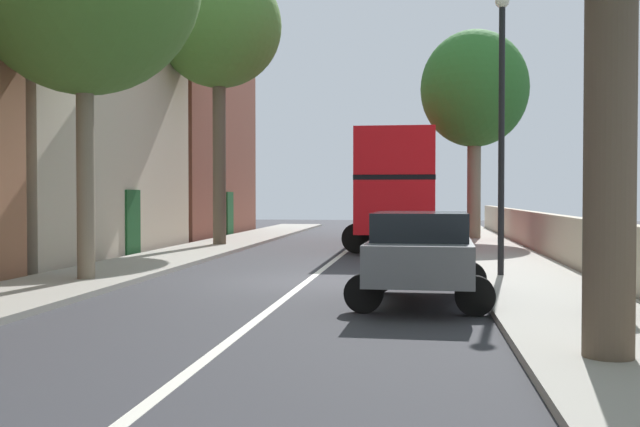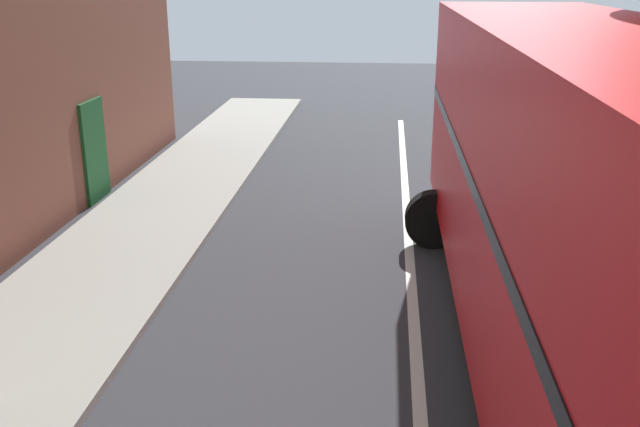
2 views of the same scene
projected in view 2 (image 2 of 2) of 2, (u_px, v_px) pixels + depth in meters
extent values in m
cube|color=#194C23|center=(95.00, 151.00, 14.72)|extent=(0.08, 1.10, 2.10)
cube|color=red|center=(570.00, 248.00, 8.24)|extent=(2.53, 11.41, 1.70)
cube|color=black|center=(579.00, 170.00, 7.94)|extent=(2.56, 11.29, 0.16)
cube|color=red|center=(588.00, 96.00, 7.67)|extent=(2.53, 11.41, 1.50)
cube|color=black|center=(499.00, 134.00, 13.56)|extent=(2.20, 0.07, 1.19)
cylinder|color=black|center=(434.00, 219.00, 12.34)|extent=(1.00, 0.30, 1.00)
cylinder|color=black|center=(585.00, 224.00, 12.12)|extent=(1.00, 0.30, 1.00)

